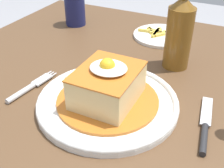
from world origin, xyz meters
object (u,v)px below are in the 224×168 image
fork (28,88)px  main_plate (108,101)px  knife (205,130)px  beer_bottle_amber (180,29)px  side_plate_fries (161,35)px  soda_can (75,6)px

fork → main_plate: bearing=9.8°
knife → beer_bottle_amber: (-0.12, 0.22, 0.09)m
main_plate → beer_bottle_amber: beer_bottle_amber is taller
side_plate_fries → main_plate: bearing=-89.0°
beer_bottle_amber → fork: bearing=-136.0°
main_plate → side_plate_fries: 0.37m
side_plate_fries → fork: bearing=-113.3°
beer_bottle_amber → side_plate_fries: beer_bottle_amber is taller
soda_can → beer_bottle_amber: bearing=-18.8°
fork → side_plate_fries: side_plate_fries is taller
soda_can → side_plate_fries: (0.29, 0.03, -0.06)m
beer_bottle_amber → main_plate: bearing=-109.8°
main_plate → soda_can: bearing=130.3°
main_plate → beer_bottle_amber: size_ratio=1.09×
main_plate → beer_bottle_amber: 0.25m
knife → beer_bottle_amber: size_ratio=0.62×
side_plate_fries → soda_can: bearing=-174.8°
fork → side_plate_fries: size_ratio=0.83×
beer_bottle_amber → side_plate_fries: size_ratio=1.56×
soda_can → beer_bottle_amber: size_ratio=0.47×
beer_bottle_amber → side_plate_fries: (-0.09, 0.15, -0.09)m
soda_can → knife: bearing=-35.1°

